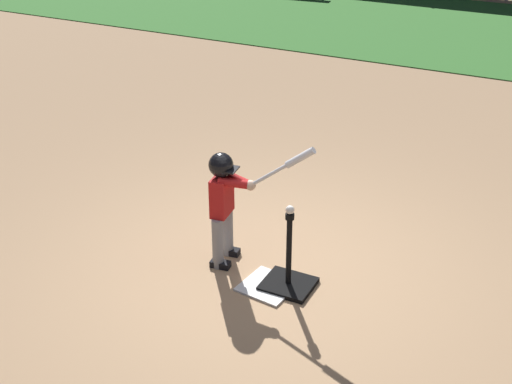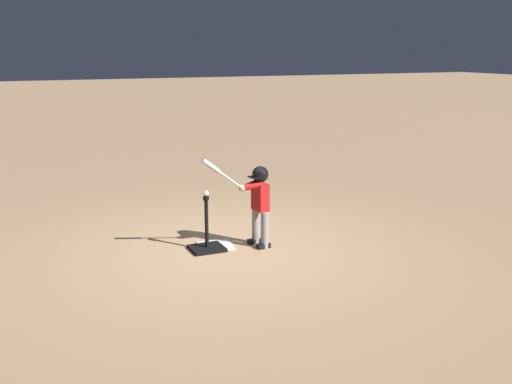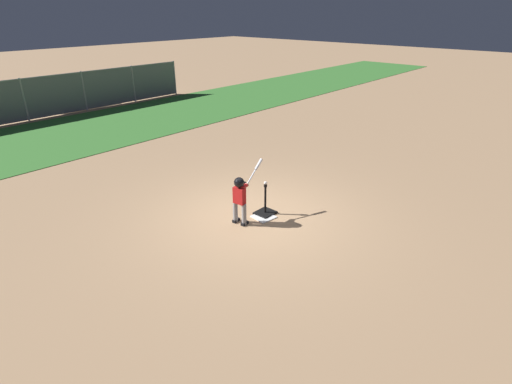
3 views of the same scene
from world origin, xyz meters
name	(u,v)px [view 1 (image 1 of 3)]	position (x,y,z in m)	size (l,w,h in m)	color
ground_plane	(270,272)	(0.00, 0.00, 0.00)	(90.00, 90.00, 0.00)	tan
grass_outfield_strip	(478,32)	(0.00, 9.30, 0.01)	(56.00, 5.58, 0.02)	#3D7F33
home_plate	(268,286)	(0.09, -0.21, 0.01)	(0.44, 0.44, 0.02)	white
batting_tee	(288,277)	(0.24, -0.12, 0.10)	(0.43, 0.39, 0.72)	black
batter_child	(226,195)	(-0.43, 0.00, 0.69)	(0.94, 0.35, 1.25)	gray
baseball	(290,210)	(0.24, -0.12, 0.76)	(0.07, 0.07, 0.07)	white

